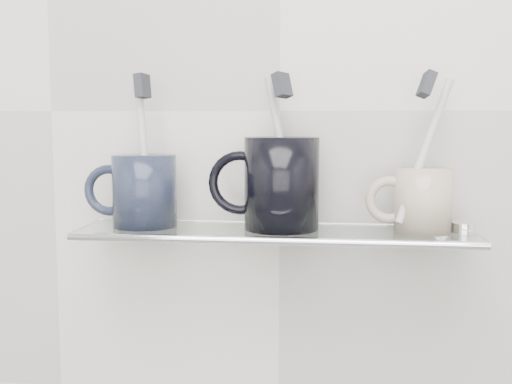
# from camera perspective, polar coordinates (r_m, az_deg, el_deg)

# --- Properties ---
(wall_back) EXTENTS (2.50, 0.00, 2.50)m
(wall_back) POSITION_cam_1_polar(r_m,az_deg,el_deg) (0.86, 2.13, 7.23)
(wall_back) COLOR silver
(wall_back) RESTS_ON ground
(shelf_glass) EXTENTS (0.50, 0.12, 0.01)m
(shelf_glass) POSITION_cam_1_polar(r_m,az_deg,el_deg) (0.81, 1.72, -3.62)
(shelf_glass) COLOR silver
(shelf_glass) RESTS_ON wall_back
(shelf_rail) EXTENTS (0.50, 0.01, 0.01)m
(shelf_rail) POSITION_cam_1_polar(r_m,az_deg,el_deg) (0.76, 1.34, -4.37)
(shelf_rail) COLOR silver
(shelf_rail) RESTS_ON shelf_glass
(bracket_left) EXTENTS (0.02, 0.03, 0.02)m
(bracket_left) POSITION_cam_1_polar(r_m,az_deg,el_deg) (0.90, -11.40, -3.42)
(bracket_left) COLOR silver
(bracket_left) RESTS_ON wall_back
(bracket_right) EXTENTS (0.02, 0.03, 0.02)m
(bracket_right) POSITION_cam_1_polar(r_m,az_deg,el_deg) (0.87, 15.95, -3.95)
(bracket_right) COLOR silver
(bracket_right) RESTS_ON wall_back
(mug_left) EXTENTS (0.09, 0.09, 0.09)m
(mug_left) POSITION_cam_1_polar(r_m,az_deg,el_deg) (0.84, -9.89, 0.10)
(mug_left) COLOR black
(mug_left) RESTS_ON shelf_glass
(mug_left_handle) EXTENTS (0.07, 0.01, 0.07)m
(mug_left_handle) POSITION_cam_1_polar(r_m,az_deg,el_deg) (0.86, -12.92, 0.14)
(mug_left_handle) COLOR black
(mug_left_handle) RESTS_ON mug_left
(toothbrush_left) EXTENTS (0.03, 0.03, 0.19)m
(toothbrush_left) POSITION_cam_1_polar(r_m,az_deg,el_deg) (0.84, -9.96, 3.81)
(toothbrush_left) COLOR silver
(toothbrush_left) RESTS_ON mug_left
(bristles_left) EXTENTS (0.02, 0.03, 0.03)m
(bristles_left) POSITION_cam_1_polar(r_m,az_deg,el_deg) (0.84, -10.07, 9.27)
(bristles_left) COLOR #2A2C33
(bristles_left) RESTS_ON toothbrush_left
(mug_center) EXTENTS (0.11, 0.11, 0.12)m
(mug_center) POSITION_cam_1_polar(r_m,az_deg,el_deg) (0.81, 2.29, 0.76)
(mug_center) COLOR black
(mug_center) RESTS_ON shelf_glass
(mug_center_handle) EXTENTS (0.08, 0.01, 0.08)m
(mug_center_handle) POSITION_cam_1_polar(r_m,az_deg,el_deg) (0.82, -1.43, 0.81)
(mug_center_handle) COLOR black
(mug_center_handle) RESTS_ON mug_center
(toothbrush_center) EXTENTS (0.05, 0.06, 0.18)m
(toothbrush_center) POSITION_cam_1_polar(r_m,az_deg,el_deg) (0.81, 2.31, 3.79)
(toothbrush_center) COLOR #A4A9AC
(toothbrush_center) RESTS_ON mug_center
(bristles_center) EXTENTS (0.03, 0.03, 0.03)m
(bristles_center) POSITION_cam_1_polar(r_m,az_deg,el_deg) (0.81, 2.33, 9.47)
(bristles_center) COLOR #2A2C33
(bristles_center) RESTS_ON toothbrush_center
(mug_right) EXTENTS (0.08, 0.08, 0.08)m
(mug_right) POSITION_cam_1_polar(r_m,az_deg,el_deg) (0.82, 14.64, -0.72)
(mug_right) COLOR beige
(mug_right) RESTS_ON shelf_glass
(mug_right_handle) EXTENTS (0.06, 0.01, 0.06)m
(mug_right_handle) POSITION_cam_1_polar(r_m,az_deg,el_deg) (0.81, 11.77, -0.68)
(mug_right_handle) COLOR beige
(mug_right_handle) RESTS_ON mug_right
(toothbrush_right) EXTENTS (0.07, 0.06, 0.18)m
(toothbrush_right) POSITION_cam_1_polar(r_m,az_deg,el_deg) (0.81, 14.77, 3.59)
(toothbrush_right) COLOR silver
(toothbrush_right) RESTS_ON mug_right
(bristles_right) EXTENTS (0.03, 0.03, 0.04)m
(bristles_right) POSITION_cam_1_polar(r_m,az_deg,el_deg) (0.81, 14.94, 9.24)
(bristles_right) COLOR #2A2C33
(bristles_right) RESTS_ON toothbrush_right
(chrome_cap) EXTENTS (0.03, 0.03, 0.01)m
(chrome_cap) POSITION_cam_1_polar(r_m,az_deg,el_deg) (0.83, 18.04, -3.02)
(chrome_cap) COLOR silver
(chrome_cap) RESTS_ON shelf_glass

